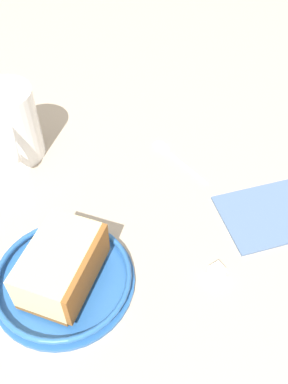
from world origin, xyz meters
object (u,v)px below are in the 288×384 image
Objects in this scene: cake_slice at (62,266)px; folded_napkin at (273,213)px; teaspoon at (169,151)px; sugar_cube at (217,271)px; small_plate at (63,279)px; tea_mug at (10,125)px.

cake_slice is 0.90× the size of folded_napkin.
sugar_cube is (-7.43, -19.22, 0.36)cm from teaspoon.
sugar_cube is (14.72, -8.72, -0.08)cm from small_plate.
cake_slice is at bearing -53.71° from small_plate.
cake_slice is 24.69cm from teaspoon.
tea_mug is at bearing 80.06° from cake_slice.
small_plate is 24.52cm from teaspoon.
folded_napkin is (4.22, -16.56, -0.06)cm from teaspoon.
tea_mug is 0.80× the size of folded_napkin.
tea_mug is at bearing 146.21° from teaspoon.
cake_slice reaches higher than folded_napkin.
teaspoon is at bearing -33.79° from tea_mug.
sugar_cube is at bearing -30.27° from cake_slice.
cake_slice reaches higher than sugar_cube.
folded_napkin is 11.96cm from sugar_cube.
teaspoon is at bearing 68.86° from sugar_cube.
tea_mug is 36.58cm from folded_napkin.
small_plate is 1.34× the size of cake_slice.
cake_slice reaches higher than small_plate.
folded_napkin is at bearing -12.94° from small_plate.
tea_mug is at bearing 79.57° from small_plate.
sugar_cube is (-11.65, -2.66, 0.41)cm from folded_napkin.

